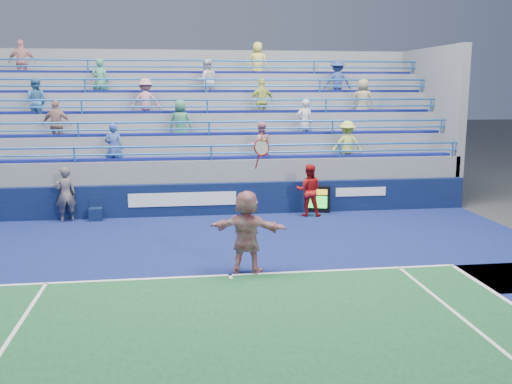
{
  "coord_description": "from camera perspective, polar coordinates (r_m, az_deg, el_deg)",
  "views": [
    {
      "loc": [
        -1.15,
        -12.59,
        4.31
      ],
      "look_at": [
        0.95,
        2.5,
        1.5
      ],
      "focal_mm": 40.0,
      "sensor_mm": 36.0,
      "label": 1
    }
  ],
  "objects": [
    {
      "name": "tennis_player",
      "position": [
        13.32,
        -0.93,
        -3.96
      ],
      "size": [
        1.92,
        1.12,
        3.17
      ],
      "color": "silver",
      "rests_on": "ground"
    },
    {
      "name": "ground",
      "position": [
        13.35,
        -2.6,
        -8.39
      ],
      "size": [
        120.0,
        120.0,
        0.0
      ],
      "primitive_type": "plane",
      "color": "#333538"
    },
    {
      "name": "bleacher_stand",
      "position": [
        23.05,
        -5.03,
        3.53
      ],
      "size": [
        18.0,
        5.6,
        6.13
      ],
      "color": "slate",
      "rests_on": "ground"
    },
    {
      "name": "serve_speed_board",
      "position": [
        19.89,
        5.48,
        -0.73
      ],
      "size": [
        1.34,
        0.53,
        0.94
      ],
      "color": "black",
      "rests_on": "ground"
    },
    {
      "name": "line_judge",
      "position": [
        19.38,
        -18.52,
        -0.23
      ],
      "size": [
        0.77,
        0.63,
        1.8
      ],
      "primitive_type": "imported",
      "rotation": [
        0.0,
        0.0,
        3.5
      ],
      "color": "#16183D",
      "rests_on": "ground"
    },
    {
      "name": "sponsor_wall",
      "position": [
        19.49,
        -4.39,
        -0.71
      ],
      "size": [
        18.0,
        0.32,
        1.1
      ],
      "color": "#0A1538",
      "rests_on": "ground"
    },
    {
      "name": "judge_chair",
      "position": [
        19.39,
        -15.71,
        -2.06
      ],
      "size": [
        0.43,
        0.43,
        0.75
      ],
      "color": "#0C183C",
      "rests_on": "ground"
    },
    {
      "name": "ball_girl",
      "position": [
        19.28,
        5.3,
        0.17
      ],
      "size": [
        0.99,
        0.84,
        1.77
      ],
      "primitive_type": "imported",
      "rotation": [
        0.0,
        0.0,
        2.92
      ],
      "color": "#A51214",
      "rests_on": "ground"
    }
  ]
}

